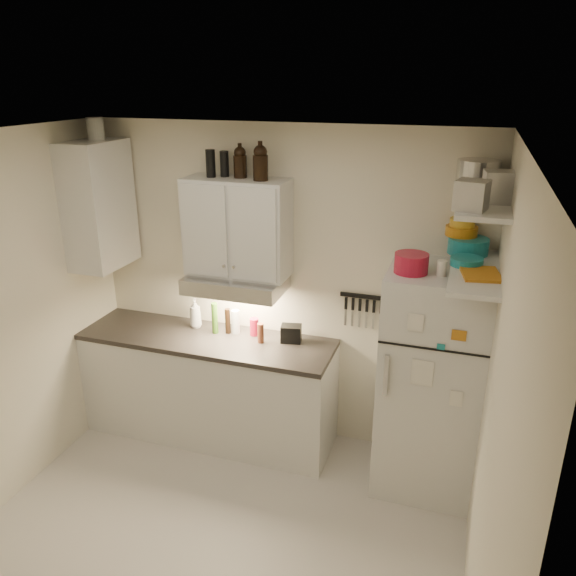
% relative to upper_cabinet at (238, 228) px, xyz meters
% --- Properties ---
extents(floor, '(3.20, 3.00, 0.02)m').
position_rel_upper_cabinet_xyz_m(floor, '(0.30, -1.33, -1.84)').
color(floor, beige).
rests_on(floor, ground).
extents(ceiling, '(3.20, 3.00, 0.02)m').
position_rel_upper_cabinet_xyz_m(ceiling, '(0.30, -1.33, 0.78)').
color(ceiling, white).
rests_on(ceiling, ground).
extents(back_wall, '(3.20, 0.02, 2.60)m').
position_rel_upper_cabinet_xyz_m(back_wall, '(0.30, 0.18, -0.53)').
color(back_wall, beige).
rests_on(back_wall, ground).
extents(right_wall, '(0.02, 3.00, 2.60)m').
position_rel_upper_cabinet_xyz_m(right_wall, '(1.91, -1.33, -0.53)').
color(right_wall, beige).
rests_on(right_wall, ground).
extents(base_cabinet, '(2.10, 0.60, 0.88)m').
position_rel_upper_cabinet_xyz_m(base_cabinet, '(-0.25, -0.14, -1.39)').
color(base_cabinet, silver).
rests_on(base_cabinet, floor).
extents(countertop, '(2.10, 0.62, 0.04)m').
position_rel_upper_cabinet_xyz_m(countertop, '(-0.25, -0.14, -0.93)').
color(countertop, '#2D2927').
rests_on(countertop, base_cabinet).
extents(upper_cabinet, '(0.80, 0.33, 0.75)m').
position_rel_upper_cabinet_xyz_m(upper_cabinet, '(0.00, 0.00, 0.00)').
color(upper_cabinet, silver).
rests_on(upper_cabinet, back_wall).
extents(side_cabinet, '(0.33, 0.55, 1.00)m').
position_rel_upper_cabinet_xyz_m(side_cabinet, '(-1.14, -0.14, 0.12)').
color(side_cabinet, silver).
rests_on(side_cabinet, left_wall).
extents(range_hood, '(0.76, 0.46, 0.12)m').
position_rel_upper_cabinet_xyz_m(range_hood, '(0.00, -0.06, -0.44)').
color(range_hood, silver).
rests_on(range_hood, back_wall).
extents(fridge, '(0.70, 0.68, 1.70)m').
position_rel_upper_cabinet_xyz_m(fridge, '(1.55, -0.18, -0.98)').
color(fridge, silver).
rests_on(fridge, floor).
extents(shelf_hi, '(0.30, 0.95, 0.03)m').
position_rel_upper_cabinet_xyz_m(shelf_hi, '(1.75, -0.31, 0.38)').
color(shelf_hi, silver).
rests_on(shelf_hi, right_wall).
extents(shelf_lo, '(0.30, 0.95, 0.03)m').
position_rel_upper_cabinet_xyz_m(shelf_lo, '(1.75, -0.31, -0.07)').
color(shelf_lo, silver).
rests_on(shelf_lo, right_wall).
extents(knife_strip, '(0.42, 0.02, 0.03)m').
position_rel_upper_cabinet_xyz_m(knife_strip, '(1.00, 0.15, -0.51)').
color(knife_strip, black).
rests_on(knife_strip, back_wall).
extents(dutch_oven, '(0.27, 0.27, 0.13)m').
position_rel_upper_cabinet_xyz_m(dutch_oven, '(1.35, -0.28, -0.06)').
color(dutch_oven, '#AF1430').
rests_on(dutch_oven, fridge).
extents(book_stack, '(0.27, 0.31, 0.09)m').
position_rel_upper_cabinet_xyz_m(book_stack, '(1.78, -0.43, -0.08)').
color(book_stack, '#BA6E17').
rests_on(book_stack, fridge).
extents(spice_jar, '(0.07, 0.07, 0.10)m').
position_rel_upper_cabinet_xyz_m(spice_jar, '(1.55, -0.29, -0.07)').
color(spice_jar, silver).
rests_on(spice_jar, fridge).
extents(stock_pot, '(0.35, 0.35, 0.20)m').
position_rel_upper_cabinet_xyz_m(stock_pot, '(1.70, 0.00, 0.49)').
color(stock_pot, silver).
rests_on(stock_pot, shelf_hi).
extents(tin_a, '(0.20, 0.19, 0.18)m').
position_rel_upper_cabinet_xyz_m(tin_a, '(1.83, -0.36, 0.48)').
color(tin_a, '#AAAAAD').
rests_on(tin_a, shelf_hi).
extents(tin_b, '(0.20, 0.20, 0.17)m').
position_rel_upper_cabinet_xyz_m(tin_b, '(1.68, -0.62, 0.47)').
color(tin_b, '#AAAAAD').
rests_on(tin_b, shelf_hi).
extents(bowl_teal, '(0.27, 0.27, 0.11)m').
position_rel_upper_cabinet_xyz_m(bowl_teal, '(1.70, 0.02, 0.00)').
color(bowl_teal, teal).
rests_on(bowl_teal, shelf_lo).
extents(bowl_orange, '(0.22, 0.22, 0.07)m').
position_rel_upper_cabinet_xyz_m(bowl_orange, '(1.64, 0.07, 0.09)').
color(bowl_orange, '#C57812').
rests_on(bowl_orange, bowl_teal).
extents(bowl_yellow, '(0.17, 0.17, 0.05)m').
position_rel_upper_cabinet_xyz_m(bowl_yellow, '(1.64, 0.07, 0.15)').
color(bowl_yellow, gold).
rests_on(bowl_yellow, bowl_orange).
extents(plates, '(0.24, 0.24, 0.05)m').
position_rel_upper_cabinet_xyz_m(plates, '(1.70, -0.25, -0.02)').
color(plates, teal).
rests_on(plates, shelf_lo).
extents(growler_a, '(0.12, 0.12, 0.23)m').
position_rel_upper_cabinet_xyz_m(growler_a, '(0.02, 0.04, 0.49)').
color(growler_a, black).
rests_on(growler_a, upper_cabinet).
extents(growler_b, '(0.12, 0.12, 0.26)m').
position_rel_upper_cabinet_xyz_m(growler_b, '(0.21, -0.02, 0.51)').
color(growler_b, black).
rests_on(growler_b, upper_cabinet).
extents(thermos_a, '(0.08, 0.08, 0.19)m').
position_rel_upper_cabinet_xyz_m(thermos_a, '(-0.11, 0.05, 0.47)').
color(thermos_a, black).
rests_on(thermos_a, upper_cabinet).
extents(thermos_b, '(0.08, 0.08, 0.20)m').
position_rel_upper_cabinet_xyz_m(thermos_b, '(-0.20, -0.00, 0.48)').
color(thermos_b, black).
rests_on(thermos_b, upper_cabinet).
extents(side_jar, '(0.17, 0.17, 0.17)m').
position_rel_upper_cabinet_xyz_m(side_jar, '(-1.12, -0.08, 0.71)').
color(side_jar, silver).
rests_on(side_jar, side_cabinet).
extents(soap_bottle, '(0.14, 0.14, 0.28)m').
position_rel_upper_cabinet_xyz_m(soap_bottle, '(-0.42, 0.02, -0.76)').
color(soap_bottle, silver).
rests_on(soap_bottle, countertop).
extents(pepper_mill, '(0.07, 0.07, 0.16)m').
position_rel_upper_cabinet_xyz_m(pepper_mill, '(0.21, -0.09, -0.82)').
color(pepper_mill, brown).
rests_on(pepper_mill, countertop).
extents(oil_bottle, '(0.05, 0.05, 0.27)m').
position_rel_upper_cabinet_xyz_m(oil_bottle, '(-0.21, -0.04, -0.77)').
color(oil_bottle, '#325C17').
rests_on(oil_bottle, countertop).
extents(vinegar_bottle, '(0.06, 0.06, 0.22)m').
position_rel_upper_cabinet_xyz_m(vinegar_bottle, '(-0.11, -0.01, -0.80)').
color(vinegar_bottle, black).
rests_on(vinegar_bottle, countertop).
extents(clear_bottle, '(0.08, 0.08, 0.20)m').
position_rel_upper_cabinet_xyz_m(clear_bottle, '(-0.05, 0.01, -0.80)').
color(clear_bottle, silver).
rests_on(clear_bottle, countertop).
extents(red_jar, '(0.08, 0.08, 0.15)m').
position_rel_upper_cabinet_xyz_m(red_jar, '(0.11, 0.02, -0.83)').
color(red_jar, '#AF1430').
rests_on(red_jar, countertop).
extents(caddy, '(0.18, 0.14, 0.14)m').
position_rel_upper_cabinet_xyz_m(caddy, '(0.43, 0.01, -0.84)').
color(caddy, black).
rests_on(caddy, countertop).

